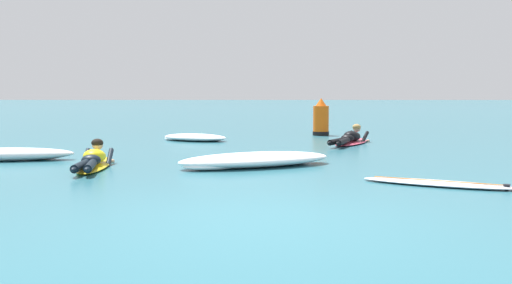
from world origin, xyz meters
TOP-DOWN VIEW (x-y plane):
  - ground_plane at (0.00, 10.00)m, footprint 120.00×120.00m
  - surfer_near at (-2.99, 4.18)m, footprint 0.75×2.57m
  - surfer_far at (2.28, 8.93)m, footprint 1.48×2.53m
  - drifting_surfboard at (2.65, 2.30)m, footprint 2.23×1.44m
  - whitewater_front at (-5.12, 5.28)m, footprint 2.86×1.08m
  - whitewater_mid_left at (-0.09, 4.46)m, footprint 3.09×2.12m
  - whitewater_mid_right at (-1.82, 9.93)m, footprint 2.09×1.63m
  - channel_marker_buoy at (1.80, 11.90)m, footprint 0.50×0.50m

SIDE VIEW (x-z plane):
  - ground_plane at x=0.00m, z-range 0.00..0.00m
  - drifting_surfboard at x=2.65m, z-range -0.05..0.11m
  - whitewater_mid_right at x=-1.82m, z-range -0.01..0.18m
  - whitewater_front at x=-5.12m, z-range -0.01..0.25m
  - whitewater_mid_left at x=-0.09m, z-range -0.01..0.25m
  - surfer_near at x=-2.99m, z-range -0.14..0.41m
  - surfer_far at x=2.28m, z-range -0.14..0.41m
  - channel_marker_buoy at x=1.80m, z-range -0.11..1.03m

